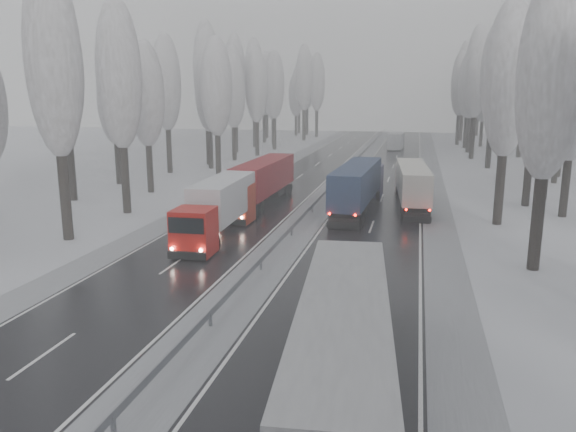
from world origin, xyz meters
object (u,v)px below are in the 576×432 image
at_px(truck_cream_box, 412,182).
at_px(box_truck_distant, 396,141).
at_px(truck_grey_tarp, 344,338).
at_px(truck_red_red, 261,181).
at_px(truck_blue_box, 359,184).
at_px(truck_red_white, 226,200).

height_order(truck_cream_box, box_truck_distant, truck_cream_box).
relative_size(truck_grey_tarp, truck_red_red, 1.03).
bearing_deg(truck_blue_box, truck_cream_box, 40.17).
relative_size(truck_blue_box, truck_red_white, 1.04).
bearing_deg(box_truck_distant, truck_grey_tarp, -86.18).
distance_m(truck_blue_box, truck_red_red, 8.54).
height_order(truck_blue_box, truck_red_red, truck_blue_box).
distance_m(truck_grey_tarp, box_truck_distant, 85.18).
distance_m(truck_grey_tarp, truck_blue_box, 30.64).
relative_size(truck_blue_box, truck_cream_box, 1.08).
relative_size(truck_cream_box, truck_red_white, 0.96).
height_order(truck_grey_tarp, truck_red_white, truck_grey_tarp).
xyz_separation_m(truck_cream_box, truck_red_white, (-12.92, -12.34, 0.09)).
bearing_deg(truck_red_white, box_truck_distant, 79.50).
bearing_deg(truck_red_red, box_truck_distant, 81.02).
bearing_deg(box_truck_distant, truck_red_red, -97.21).
distance_m(truck_blue_box, truck_cream_box, 5.45).
bearing_deg(box_truck_distant, truck_cream_box, -83.61).
xyz_separation_m(truck_grey_tarp, truck_cream_box, (1.60, 33.85, -0.20)).
bearing_deg(truck_cream_box, truck_blue_box, -146.88).
bearing_deg(truck_grey_tarp, truck_red_white, 112.38).
bearing_deg(truck_grey_tarp, truck_cream_box, 81.92).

